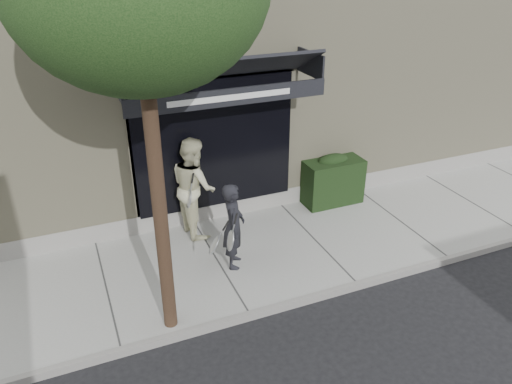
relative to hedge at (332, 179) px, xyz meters
name	(u,v)px	position (x,y,z in m)	size (l,w,h in m)	color
ground	(314,244)	(-1.10, -1.25, -0.66)	(80.00, 80.00, 0.00)	black
sidewalk	(314,241)	(-1.10, -1.25, -0.60)	(20.00, 3.00, 0.12)	#9A9A94
curb	(357,285)	(-1.10, -2.80, -0.59)	(20.00, 0.10, 0.14)	gray
building_facade	(226,55)	(-1.11, 3.71, 2.08)	(14.30, 8.04, 5.64)	#B5AE8A
hedge	(332,179)	(0.00, 0.00, 0.00)	(1.30, 0.70, 1.14)	black
pedestrian_front	(233,226)	(-2.85, -1.46, 0.26)	(0.87, 0.86, 1.61)	black
pedestrian_back	(194,186)	(-3.15, -0.06, 0.46)	(0.86, 1.05, 1.99)	beige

